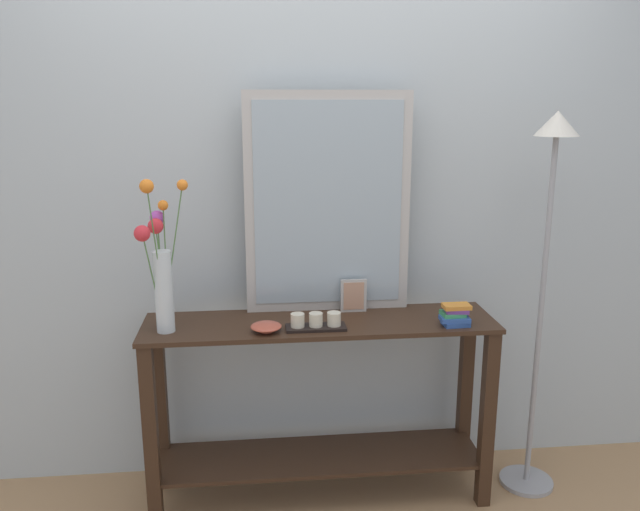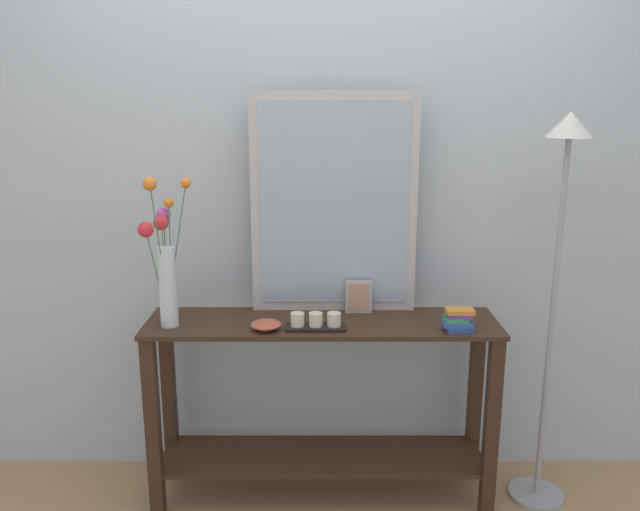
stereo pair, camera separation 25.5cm
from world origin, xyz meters
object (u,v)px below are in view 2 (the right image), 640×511
Objects in this scene: candle_tray at (314,322)px; book_stack at (456,320)px; console_table at (320,393)px; picture_frame_small at (356,297)px; mirror_leaning at (332,204)px; floor_lamp at (556,249)px; decorative_bowl at (264,325)px; tall_vase_left at (162,261)px.

book_stack is at bearing -1.53° from candle_tray.
candle_tray reaches higher than console_table.
mirror_leaning is at bearing 157.41° from picture_frame_small.
picture_frame_small reaches higher than console_table.
book_stack is (0.50, -0.26, -0.43)m from mirror_leaning.
candle_tray is 1.67× the size of picture_frame_small.
mirror_leaning is 0.56× the size of floor_lamp.
picture_frame_small reaches higher than book_stack.
decorative_bowl is 1.22m from floor_lamp.
book_stack is (0.77, -0.00, 0.02)m from decorative_bowl.
console_table is at bearing 4.61° from tall_vase_left.
tall_vase_left is (-0.63, -0.05, 0.60)m from console_table.
candle_tray is 1.96× the size of book_stack.
console_table is 0.45m from picture_frame_small.
floor_lamp reaches higher than console_table.
decorative_bowl is 1.00× the size of book_stack.
console_table is 0.67m from book_stack.
console_table is 11.82× the size of book_stack.
decorative_bowl is at bearing -176.60° from candle_tray.
picture_frame_small is (0.79, 0.16, -0.20)m from tall_vase_left.
console_table is 0.88× the size of floor_lamp.
decorative_bowl is (-0.20, -0.01, -0.01)m from candle_tray.
book_stack is at bearing -168.31° from floor_lamp.
candle_tray is 0.57m from book_stack.
console_table is 2.38× the size of tall_vase_left.
candle_tray is 0.20m from decorative_bowl.
candle_tray is (-0.03, -0.09, 0.36)m from console_table.
candle_tray is at bearing 178.47° from book_stack.
floor_lamp is (0.41, 0.08, 0.27)m from book_stack.
mirror_leaning is 0.74m from tall_vase_left.
tall_vase_left is at bearing 172.81° from decorative_bowl.
tall_vase_left reaches higher than book_stack.
decorative_bowl is (0.41, -0.05, -0.25)m from tall_vase_left.
console_table is 6.05× the size of candle_tray.
picture_frame_small is at bearing -22.59° from mirror_leaning.
decorative_bowl is (-0.28, -0.25, -0.45)m from mirror_leaning.
mirror_leaning is at bearing 152.64° from book_stack.
picture_frame_small reaches higher than decorative_bowl.
book_stack is 0.07× the size of floor_lamp.
mirror_leaning is at bearing 72.42° from candle_tray.
book_stack is (0.55, -0.11, 0.37)m from console_table.
candle_tray is (-0.08, -0.24, -0.44)m from mirror_leaning.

